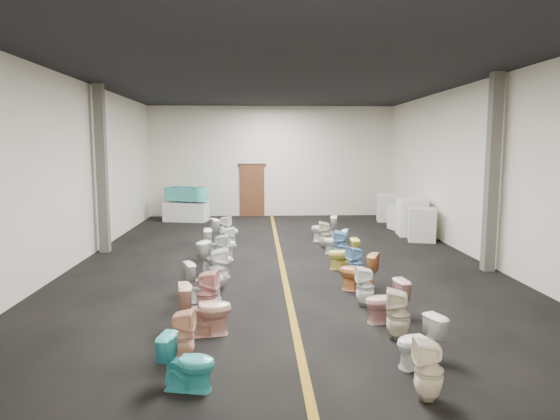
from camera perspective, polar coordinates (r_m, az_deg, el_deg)
The scene contains 41 objects.
floor at distance 12.93m, azimuth 0.04°, elevation -5.50°, with size 16.00×16.00×0.00m, color black.
ceiling at distance 12.72m, azimuth 0.04°, elevation 14.69°, with size 16.00×16.00×0.00m, color black.
wall_back at distance 20.61m, azimuth -0.98°, elevation 5.57°, with size 10.00×10.00×0.00m, color beige.
wall_front at distance 4.67m, azimuth 4.55°, elevation -0.18°, with size 10.00×10.00×0.00m, color beige.
wall_left at distance 13.36m, azimuth -21.97°, elevation 4.14°, with size 16.00×16.00×0.00m, color beige.
wall_right at distance 13.79m, azimuth 21.34°, elevation 4.25°, with size 16.00×16.00×0.00m, color beige.
aisle_stripe at distance 12.93m, azimuth 0.04°, elevation -5.49°, with size 0.12×15.60×0.01m, color #886013.
back_door at distance 20.62m, azimuth -3.19°, elevation 2.22°, with size 1.00×0.10×2.10m, color #562D19.
door_frame at distance 20.56m, azimuth -3.21°, elevation 5.19°, with size 1.15×0.08×0.10m, color #331C11.
column_left at distance 14.23m, azimuth -19.69°, elevation 4.40°, with size 0.25×0.25×4.50m, color #59544C.
column_right at distance 12.32m, azimuth 23.09°, elevation 3.86°, with size 0.25×0.25×4.50m, color #59544C.
display_table at distance 19.58m, azimuth -10.64°, elevation -0.19°, with size 1.64×0.82×0.73m, color white.
bathtub at distance 19.50m, azimuth -10.69°, elevation 1.87°, with size 1.76×1.13×0.55m.
appliance_crate_a at distance 15.75m, azimuth 15.88°, elevation -1.63°, with size 0.78×0.78×1.00m, color silver.
appliance_crate_b at distance 16.66m, azimuth 14.83°, elevation -0.79°, with size 0.86×0.86×1.19m, color silver.
appliance_crate_c at distance 17.79m, azimuth 13.70°, elevation -0.87°, with size 0.72×0.72×0.81m, color beige.
appliance_crate_d at distance 19.61m, azimuth 12.14°, elevation 0.27°, with size 0.74×0.74×1.06m, color silver.
toilet_left_0 at distance 6.22m, azimuth -10.48°, elevation -16.75°, with size 0.37×0.65×0.67m, color #36ACB1.
toilet_left_1 at distance 6.96m, azimuth -11.10°, elevation -13.92°, with size 0.32×0.33×0.71m, color #EFB38E.
toilet_left_2 at distance 7.80m, azimuth -8.52°, elevation -11.13°, with size 0.45×0.79×0.81m, color #E9A792.
toilet_left_3 at distance 8.55m, azimuth -8.31°, elevation -9.46°, with size 0.37×0.37×0.81m, color #F2ABA9.
toilet_left_4 at distance 9.48m, azimuth -8.62°, elevation -7.99°, with size 0.42×0.73×0.75m, color silver.
toilet_left_5 at distance 10.16m, azimuth -7.10°, elevation -6.67°, with size 0.38×0.39×0.84m, color white.
toilet_left_6 at distance 11.13m, azimuth -7.32°, elevation -5.61°, with size 0.43×0.76×0.78m, color silver.
toilet_left_7 at distance 11.92m, azimuth -6.73°, elevation -4.67°, with size 0.36×0.37×0.80m, color silver.
toilet_left_8 at distance 12.69m, azimuth -6.87°, elevation -3.94°, with size 0.45×0.79×0.81m, color white.
toilet_left_9 at distance 13.52m, azimuth -5.93°, elevation -3.44°, with size 0.32×0.33×0.71m, color white.
toilet_left_10 at distance 14.43m, azimuth -6.31°, elevation -2.54°, with size 0.46×0.81×0.82m, color silver.
toilet_left_11 at distance 15.30m, azimuth -6.36°, elevation -2.11°, with size 0.34×0.35×0.76m, color white.
toilet_right_0 at distance 6.10m, azimuth 16.64°, elevation -17.16°, with size 0.32×0.33×0.72m, color #F3E3C5.
toilet_right_1 at distance 6.94m, azimuth 15.64°, elevation -14.33°, with size 0.37×0.65×0.66m, color white.
toilet_right_2 at distance 7.74m, azimuth 13.37°, elevation -11.56°, with size 0.35×0.35×0.77m, color beige.
toilet_right_3 at distance 8.42m, azimuth 11.99°, elevation -10.18°, with size 0.40×0.69×0.71m, color #D79A97.
toilet_right_4 at distance 9.18m, azimuth 9.72°, elevation -8.61°, with size 0.32×0.33×0.72m, color white.
toilet_right_5 at distance 10.09m, azimuth 8.92°, elevation -6.99°, with size 0.43×0.76×0.77m, color #D88043.
toilet_right_6 at distance 10.87m, azimuth 8.60°, elevation -6.05°, with size 0.33×0.34×0.74m, color #76ABDC.
toilet_right_7 at distance 11.78m, azimuth 7.22°, elevation -5.01°, with size 0.41×0.71×0.73m, color #EDDC54.
toilet_right_8 at distance 12.55m, azimuth 7.05°, elevation -4.12°, with size 0.35×0.36×0.78m, color #6B9ED0.
toilet_right_9 at distance 13.43m, azimuth 6.36°, elevation -3.60°, with size 0.37×0.66×0.67m, color white.
toilet_right_10 at distance 14.17m, azimuth 5.18°, elevation -2.83°, with size 0.34×0.35×0.76m, color beige.
toilet_right_11 at distance 15.12m, azimuth 5.05°, elevation -2.14°, with size 0.44×0.77×0.79m, color white.
Camera 1 is at (-0.58, -12.60, 2.85)m, focal length 32.00 mm.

